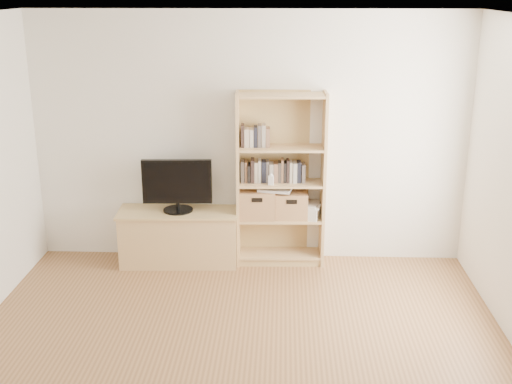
# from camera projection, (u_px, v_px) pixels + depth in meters

# --- Properties ---
(back_wall) EXTENTS (4.50, 0.02, 2.60)m
(back_wall) POSITION_uv_depth(u_px,v_px,m) (249.00, 139.00, 6.63)
(back_wall) COLOR white
(back_wall) RESTS_ON floor
(ceiling) EXTENTS (4.50, 5.00, 0.01)m
(ceiling) POSITION_uv_depth(u_px,v_px,m) (227.00, 23.00, 3.85)
(ceiling) COLOR white
(ceiling) RESTS_ON back_wall
(tv_stand) EXTENTS (1.23, 0.51, 0.55)m
(tv_stand) POSITION_uv_depth(u_px,v_px,m) (179.00, 238.00, 6.76)
(tv_stand) COLOR tan
(tv_stand) RESTS_ON floor
(bookshelf) EXTENTS (0.92, 0.36, 1.81)m
(bookshelf) POSITION_uv_depth(u_px,v_px,m) (281.00, 180.00, 6.59)
(bookshelf) COLOR tan
(bookshelf) RESTS_ON floor
(television) EXTENTS (0.72, 0.09, 0.56)m
(television) POSITION_uv_depth(u_px,v_px,m) (177.00, 185.00, 6.58)
(television) COLOR black
(television) RESTS_ON tv_stand
(books_row_mid) EXTENTS (0.84, 0.23, 0.22)m
(books_row_mid) POSITION_uv_depth(u_px,v_px,m) (281.00, 171.00, 6.58)
(books_row_mid) COLOR #3D3632
(books_row_mid) RESTS_ON bookshelf
(books_row_upper) EXTENTS (0.38, 0.16, 0.19)m
(books_row_upper) POSITION_uv_depth(u_px,v_px,m) (261.00, 137.00, 6.47)
(books_row_upper) COLOR #3D3632
(books_row_upper) RESTS_ON bookshelf
(baby_monitor) EXTENTS (0.06, 0.04, 0.10)m
(baby_monitor) POSITION_uv_depth(u_px,v_px,m) (271.00, 180.00, 6.48)
(baby_monitor) COLOR white
(baby_monitor) RESTS_ON bookshelf
(basket_left) EXTENTS (0.38, 0.32, 0.30)m
(basket_left) POSITION_uv_depth(u_px,v_px,m) (257.00, 204.00, 6.66)
(basket_left) COLOR #B18150
(basket_left) RESTS_ON bookshelf
(basket_right) EXTENTS (0.34, 0.29, 0.28)m
(basket_right) POSITION_uv_depth(u_px,v_px,m) (291.00, 205.00, 6.66)
(basket_right) COLOR #B18150
(basket_right) RESTS_ON bookshelf
(laptop) EXTENTS (0.37, 0.29, 0.03)m
(laptop) POSITION_uv_depth(u_px,v_px,m) (275.00, 189.00, 6.60)
(laptop) COLOR white
(laptop) RESTS_ON basket_left
(magazine_stack) EXTENTS (0.25, 0.31, 0.13)m
(magazine_stack) POSITION_uv_depth(u_px,v_px,m) (310.00, 211.00, 6.68)
(magazine_stack) COLOR silver
(magazine_stack) RESTS_ON bookshelf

